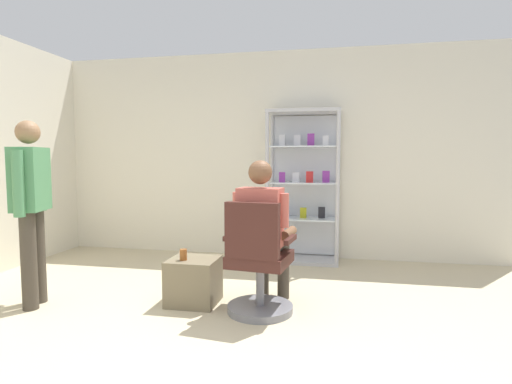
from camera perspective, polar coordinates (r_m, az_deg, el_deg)
The scene contains 8 objects.
ground_plane at distance 2.88m, azimuth -7.13°, elevation -22.30°, with size 7.20×7.20×0.00m, color #C6B793.
back_wall at distance 5.49m, azimuth 2.70°, elevation 5.16°, with size 6.00×0.10×2.70m, color silver.
display_cabinet_main at distance 5.22m, azimuth 6.64°, elevation 0.93°, with size 0.90×0.45×1.90m.
office_chair at distance 3.46m, azimuth 0.31°, elevation -10.55°, with size 0.59×0.56×0.96m.
seated_shopkeeper at distance 3.55m, azimuth 1.13°, elevation -4.92°, with size 0.52×0.60×1.29m.
storage_crate at distance 3.81m, azimuth -8.66°, elevation -12.15°, with size 0.43×0.40×0.41m, color #72664C.
tea_glass at distance 3.71m, azimuth -10.08°, elevation -8.58°, with size 0.06×0.06×0.10m, color brown.
standing_customer at distance 4.07m, azimuth -28.85°, elevation -1.12°, with size 0.32×0.50×1.63m.
Camera 1 is at (0.82, -2.43, 1.30)m, focal length 28.73 mm.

